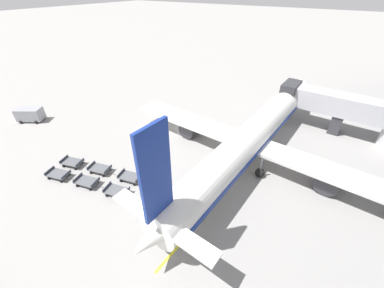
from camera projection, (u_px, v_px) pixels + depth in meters
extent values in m
plane|color=gray|center=(182.00, 129.00, 40.15)|extent=(500.00, 500.00, 0.00)
cube|color=silver|center=(343.00, 105.00, 36.91)|extent=(16.73, 3.67, 3.18)
cube|color=#2D2D33|center=(289.00, 93.00, 40.85)|extent=(2.56, 4.73, 3.82)
cube|color=#38383D|center=(336.00, 123.00, 38.72)|extent=(1.70, 2.84, 3.18)
cylinder|color=white|center=(255.00, 132.00, 32.38)|extent=(6.30, 39.53, 3.92)
sphere|color=white|center=(298.00, 89.00, 45.38)|extent=(3.72, 3.72, 3.72)
cone|color=white|center=(156.00, 233.00, 19.37)|extent=(4.00, 4.92, 3.72)
cube|color=navy|center=(156.00, 174.00, 16.48)|extent=(0.46, 2.95, 8.00)
cube|color=white|center=(161.00, 222.00, 19.53)|extent=(11.01, 2.16, 0.24)
cube|color=white|center=(250.00, 143.00, 31.84)|extent=(39.23, 6.11, 0.44)
cylinder|color=#333338|center=(328.00, 179.00, 27.88)|extent=(2.93, 3.24, 2.75)
cylinder|color=#333338|center=(191.00, 127.00, 37.86)|extent=(2.93, 3.24, 2.75)
cube|color=navy|center=(255.00, 136.00, 32.77)|extent=(6.14, 35.60, 0.70)
cylinder|color=#56565B|center=(282.00, 113.00, 41.59)|extent=(0.24, 0.24, 2.08)
sphere|color=black|center=(281.00, 118.00, 42.18)|extent=(1.20, 1.20, 1.20)
cylinder|color=#56565B|center=(261.00, 166.00, 29.52)|extent=(0.24, 0.24, 2.08)
sphere|color=black|center=(260.00, 173.00, 30.11)|extent=(1.20, 1.20, 1.20)
cylinder|color=#56565B|center=(222.00, 150.00, 32.33)|extent=(0.24, 0.24, 2.08)
sphere|color=black|center=(221.00, 156.00, 32.92)|extent=(1.20, 1.20, 1.20)
cube|color=gray|center=(30.00, 114.00, 41.89)|extent=(4.73, 4.09, 2.12)
cube|color=#1E232D|center=(40.00, 112.00, 41.65)|extent=(1.06, 1.61, 0.74)
sphere|color=black|center=(36.00, 122.00, 41.60)|extent=(0.60, 0.60, 0.60)
sphere|color=black|center=(43.00, 116.00, 43.31)|extent=(0.60, 0.60, 0.60)
sphere|color=black|center=(21.00, 122.00, 41.64)|extent=(0.60, 0.60, 0.60)
sphere|color=black|center=(28.00, 116.00, 43.35)|extent=(0.60, 0.60, 0.60)
cube|color=#515459|center=(58.00, 174.00, 30.00)|extent=(3.06, 2.34, 0.10)
cube|color=#2D333D|center=(66.00, 175.00, 29.56)|extent=(0.53, 1.62, 0.32)
cube|color=#2D333D|center=(49.00, 171.00, 30.20)|extent=(0.53, 1.62, 0.32)
cube|color=#333338|center=(69.00, 177.00, 29.65)|extent=(0.69, 0.25, 0.06)
sphere|color=black|center=(61.00, 181.00, 29.42)|extent=(0.36, 0.36, 0.36)
sphere|color=black|center=(69.00, 174.00, 30.54)|extent=(0.36, 0.36, 0.36)
sphere|color=black|center=(49.00, 178.00, 29.88)|extent=(0.36, 0.36, 0.36)
sphere|color=black|center=(57.00, 171.00, 31.00)|extent=(0.36, 0.36, 0.36)
cube|color=#515459|center=(87.00, 181.00, 28.89)|extent=(3.04, 2.29, 0.10)
cube|color=#2D333D|center=(95.00, 182.00, 28.43)|extent=(0.50, 1.63, 0.32)
cube|color=#2D333D|center=(78.00, 178.00, 29.12)|extent=(0.50, 1.63, 0.32)
cube|color=#333338|center=(99.00, 185.00, 28.51)|extent=(0.69, 0.23, 0.06)
sphere|color=black|center=(90.00, 189.00, 28.30)|extent=(0.36, 0.36, 0.36)
sphere|color=black|center=(98.00, 181.00, 29.41)|extent=(0.36, 0.36, 0.36)
sphere|color=black|center=(77.00, 185.00, 28.80)|extent=(0.36, 0.36, 0.36)
sphere|color=black|center=(85.00, 178.00, 29.90)|extent=(0.36, 0.36, 0.36)
cube|color=#515459|center=(117.00, 191.00, 27.57)|extent=(3.02, 2.25, 0.10)
cube|color=#2D333D|center=(126.00, 192.00, 27.09)|extent=(0.47, 1.64, 0.32)
cube|color=#2D333D|center=(107.00, 187.00, 27.81)|extent=(0.47, 1.64, 0.32)
cube|color=#333338|center=(129.00, 195.00, 27.17)|extent=(0.69, 0.22, 0.06)
sphere|color=black|center=(121.00, 199.00, 26.97)|extent=(0.36, 0.36, 0.36)
sphere|color=black|center=(127.00, 191.00, 28.07)|extent=(0.36, 0.36, 0.36)
sphere|color=black|center=(107.00, 195.00, 27.49)|extent=(0.36, 0.36, 0.36)
sphere|color=black|center=(114.00, 187.00, 28.59)|extent=(0.36, 0.36, 0.36)
cube|color=#515459|center=(72.00, 162.00, 31.98)|extent=(3.07, 2.37, 0.10)
cube|color=#2D333D|center=(80.00, 162.00, 31.56)|extent=(0.55, 1.62, 0.32)
cube|color=#2D333D|center=(64.00, 159.00, 32.17)|extent=(0.55, 1.62, 0.32)
cube|color=#333338|center=(83.00, 165.00, 31.65)|extent=(0.69, 0.26, 0.06)
sphere|color=black|center=(75.00, 168.00, 31.41)|extent=(0.36, 0.36, 0.36)
sphere|color=black|center=(82.00, 162.00, 32.53)|extent=(0.36, 0.36, 0.36)
sphere|color=black|center=(64.00, 166.00, 31.86)|extent=(0.36, 0.36, 0.36)
sphere|color=black|center=(71.00, 160.00, 32.97)|extent=(0.36, 0.36, 0.36)
cube|color=#515459|center=(100.00, 168.00, 30.87)|extent=(3.05, 2.31, 0.10)
cube|color=#2D333D|center=(108.00, 169.00, 30.41)|extent=(0.51, 1.63, 0.32)
cube|color=#2D333D|center=(91.00, 165.00, 31.08)|extent=(0.51, 1.63, 0.32)
cube|color=#333338|center=(111.00, 172.00, 30.50)|extent=(0.69, 0.24, 0.06)
sphere|color=black|center=(103.00, 175.00, 30.28)|extent=(0.36, 0.36, 0.36)
sphere|color=black|center=(110.00, 169.00, 31.39)|extent=(0.36, 0.36, 0.36)
sphere|color=black|center=(91.00, 172.00, 30.77)|extent=(0.36, 0.36, 0.36)
sphere|color=black|center=(98.00, 166.00, 31.87)|extent=(0.36, 0.36, 0.36)
cube|color=#515459|center=(130.00, 176.00, 29.58)|extent=(3.02, 2.24, 0.10)
cube|color=#2D333D|center=(139.00, 178.00, 29.10)|extent=(0.46, 1.64, 0.32)
cube|color=#2D333D|center=(121.00, 173.00, 29.83)|extent=(0.46, 1.64, 0.32)
cube|color=#333338|center=(142.00, 180.00, 29.18)|extent=(0.69, 0.22, 0.06)
sphere|color=black|center=(134.00, 184.00, 28.98)|extent=(0.36, 0.36, 0.36)
sphere|color=black|center=(140.00, 177.00, 30.08)|extent=(0.36, 0.36, 0.36)
sphere|color=black|center=(121.00, 181.00, 29.51)|extent=(0.36, 0.36, 0.36)
sphere|color=black|center=(127.00, 173.00, 30.60)|extent=(0.36, 0.36, 0.36)
cube|color=yellow|center=(221.00, 196.00, 27.64)|extent=(1.65, 22.23, 0.01)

